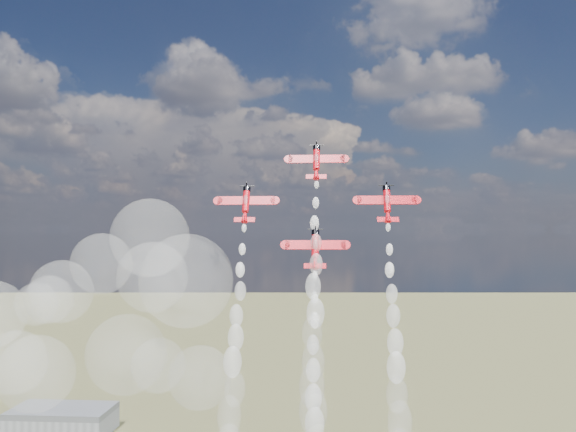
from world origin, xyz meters
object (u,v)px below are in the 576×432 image
(plane_lead, at_px, (316,161))
(plane_slot, at_px, (315,248))
(hangar, at_px, (62,420))
(plane_right, at_px, (387,203))
(plane_left, at_px, (246,203))

(plane_lead, relative_size, plane_slot, 1.00)
(hangar, distance_m, plane_slot, 241.24)
(plane_lead, height_order, plane_right, plane_lead)
(hangar, height_order, plane_lead, plane_lead)
(plane_left, distance_m, plane_right, 30.31)
(plane_right, relative_size, plane_slot, 1.00)
(plane_left, bearing_deg, plane_right, 0.00)
(plane_lead, distance_m, plane_left, 18.50)
(hangar, xyz_separation_m, plane_right, (149.70, -172.34, 103.03))
(plane_left, xyz_separation_m, plane_right, (30.31, 0.00, 0.00))
(plane_lead, relative_size, plane_right, 1.00)
(hangar, bearing_deg, plane_right, -49.02)
(hangar, distance_m, plane_lead, 242.61)
(hangar, relative_size, plane_lead, 3.99)
(plane_slot, bearing_deg, plane_right, 17.29)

